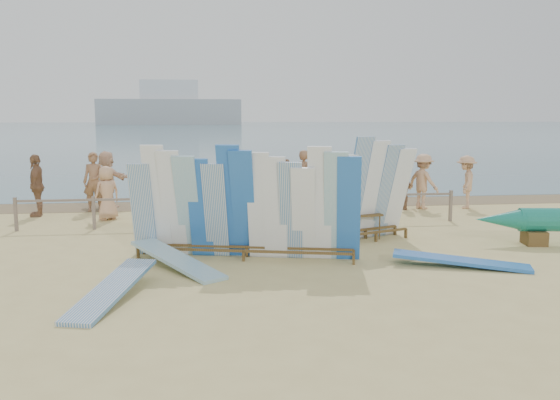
{
  "coord_description": "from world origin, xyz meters",
  "views": [
    {
      "loc": [
        -1.0,
        -13.14,
        3.04
      ],
      "look_at": [
        0.8,
        1.17,
        0.97
      ],
      "focal_mm": 38.0,
      "sensor_mm": 36.0,
      "label": 1
    }
  ],
  "objects": [
    {
      "name": "flat_board_a",
      "position": [
        -1.62,
        -1.45,
        0.0
      ],
      "size": [
        2.0,
        2.52,
        0.38
      ],
      "primitive_type": "cube",
      "rotation": [
        0.12,
        0.0,
        0.61
      ],
      "color": "#7BB1C6",
      "rests_on": "ground"
    },
    {
      "name": "flat_board_e",
      "position": [
        -2.59,
        -3.34,
        0.0
      ],
      "size": [
        1.26,
        2.74,
        0.37
      ],
      "primitive_type": "cube",
      "rotation": [
        0.11,
        0.0,
        -0.27
      ],
      "color": "silver",
      "rests_on": "ground"
    },
    {
      "name": "beachgoer_7",
      "position": [
        2.29,
        6.43,
        0.94
      ],
      "size": [
        0.64,
        0.78,
        1.88
      ],
      "primitive_type": "imported",
      "rotation": [
        0.0,
        0.0,
        2.02
      ],
      "color": "#8C6042",
      "rests_on": "ground"
    },
    {
      "name": "main_surfboard_rack",
      "position": [
        -0.2,
        -0.83,
        1.1
      ],
      "size": [
        4.89,
        1.73,
        2.45
      ],
      "rotation": [
        0.0,
        0.0,
        -0.25
      ],
      "color": "brown",
      "rests_on": "ground"
    },
    {
      "name": "beachgoer_extra_0",
      "position": [
        7.47,
        5.24,
        0.87
      ],
      "size": [
        0.89,
        1.22,
        1.74
      ],
      "primitive_type": "imported",
      "rotation": [
        0.0,
        0.0,
        4.29
      ],
      "color": "tan",
      "rests_on": "ground"
    },
    {
      "name": "beachgoer_extra_1",
      "position": [
        -6.08,
        5.38,
        0.94
      ],
      "size": [
        0.6,
        1.15,
        1.88
      ],
      "primitive_type": "imported",
      "rotation": [
        0.0,
        0.0,
        4.83
      ],
      "color": "#8C6042",
      "rests_on": "ground"
    },
    {
      "name": "distant_ship",
      "position": [
        -12.0,
        180.0,
        5.31
      ],
      "size": [
        45.0,
        8.0,
        14.0
      ],
      "color": "#999EA3",
      "rests_on": "ocean"
    },
    {
      "name": "ocean",
      "position": [
        0.0,
        128.0,
        0.0
      ],
      "size": [
        320.0,
        240.0,
        0.02
      ],
      "primitive_type": "cube",
      "color": "#466C7D",
      "rests_on": "ground"
    },
    {
      "name": "beachgoer_0",
      "position": [
        -3.88,
        4.49,
        0.79
      ],
      "size": [
        0.84,
        0.75,
        1.58
      ],
      "primitive_type": "imported",
      "rotation": [
        0.0,
        0.0,
        3.77
      ],
      "color": "tan",
      "rests_on": "ground"
    },
    {
      "name": "stroller",
      "position": [
        1.57,
        4.21,
        0.4
      ],
      "size": [
        0.72,
        0.85,
        0.99
      ],
      "rotation": [
        0.0,
        0.0,
        0.36
      ],
      "color": "red",
      "rests_on": "ground"
    },
    {
      "name": "beachgoer_4",
      "position": [
        1.53,
        5.36,
        0.84
      ],
      "size": [
        0.77,
        1.07,
        1.68
      ],
      "primitive_type": "imported",
      "rotation": [
        0.0,
        0.0,
        4.32
      ],
      "color": "#8C6042",
      "rests_on": "ground"
    },
    {
      "name": "wet_sand_strip",
      "position": [
        0.0,
        7.2,
        0.0
      ],
      "size": [
        40.0,
        2.6,
        0.01
      ],
      "primitive_type": "cube",
      "color": "olive",
      "rests_on": "ground"
    },
    {
      "name": "beachgoer_6",
      "position": [
        0.47,
        4.11,
        0.8
      ],
      "size": [
        0.87,
        0.69,
        1.61
      ],
      "primitive_type": "imported",
      "rotation": [
        0.0,
        0.0,
        0.47
      ],
      "color": "tan",
      "rests_on": "ground"
    },
    {
      "name": "beach_chair_left",
      "position": [
        0.82,
        3.55,
        0.28
      ],
      "size": [
        0.74,
        0.76,
        0.96
      ],
      "rotation": [
        0.0,
        0.0,
        0.26
      ],
      "color": "red",
      "rests_on": "ground"
    },
    {
      "name": "beachgoer_10",
      "position": [
        5.4,
        5.29,
        0.86
      ],
      "size": [
        0.75,
        1.09,
        1.71
      ],
      "primitive_type": "imported",
      "rotation": [
        0.0,
        0.0,
        4.36
      ],
      "color": "#8C6042",
      "rests_on": "ground"
    },
    {
      "name": "beachgoer_9",
      "position": [
        6.03,
        5.33,
        0.9
      ],
      "size": [
        1.0,
        1.24,
        1.8
      ],
      "primitive_type": "imported",
      "rotation": [
        0.0,
        0.0,
        2.1
      ],
      "color": "tan",
      "rests_on": "ground"
    },
    {
      "name": "beachgoer_8",
      "position": [
        3.84,
        4.04,
        0.88
      ],
      "size": [
        0.93,
        0.86,
        1.76
      ],
      "primitive_type": "imported",
      "rotation": [
        0.0,
        0.0,
        2.47
      ],
      "color": "beige",
      "rests_on": "ground"
    },
    {
      "name": "vendor_table",
      "position": [
        2.88,
        0.92,
        0.34
      ],
      "size": [
        0.85,
        0.67,
        1.02
      ],
      "rotation": [
        0.0,
        0.0,
        0.18
      ],
      "color": "brown",
      "rests_on": "ground"
    },
    {
      "name": "beachgoer_3",
      "position": [
        0.21,
        5.22,
        0.91
      ],
      "size": [
        1.2,
        1.14,
        1.82
      ],
      "primitive_type": "imported",
      "rotation": [
        0.0,
        0.0,
        2.42
      ],
      "color": "tan",
      "rests_on": "ground"
    },
    {
      "name": "beachgoer_1",
      "position": [
        -4.52,
        6.08,
        0.95
      ],
      "size": [
        0.71,
        0.41,
        1.89
      ],
      "primitive_type": "imported",
      "rotation": [
        0.0,
        0.0,
        6.23
      ],
      "color": "#8C6042",
      "rests_on": "ground"
    },
    {
      "name": "fence",
      "position": [
        0.0,
        3.0,
        0.63
      ],
      "size": [
        12.08,
        0.08,
        0.9
      ],
      "color": "#7F6D60",
      "rests_on": "ground"
    },
    {
      "name": "beach_chair_right",
      "position": [
        0.72,
        4.04,
        0.28
      ],
      "size": [
        0.64,
        0.67,
        0.96
      ],
      "rotation": [
        0.0,
        0.0,
        0.07
      ],
      "color": "red",
      "rests_on": "ground"
    },
    {
      "name": "ground",
      "position": [
        0.0,
        0.0,
        0.0
      ],
      "size": [
        160.0,
        160.0,
        0.0
      ],
      "primitive_type": "plane",
      "color": "#CFBE77",
      "rests_on": "ground"
    },
    {
      "name": "side_surfboard_rack",
      "position": [
        2.99,
        0.71,
        1.15
      ],
      "size": [
        2.29,
        1.42,
        2.56
      ],
      "rotation": [
        0.0,
        0.0,
        0.38
      ],
      "color": "brown",
      "rests_on": "ground"
    },
    {
      "name": "beachgoer_11",
      "position": [
        -4.26,
        6.94,
        0.94
      ],
      "size": [
        1.77,
        1.41,
        1.88
      ],
      "primitive_type": "imported",
      "rotation": [
        0.0,
        0.0,
        2.57
      ],
      "color": "beige",
      "rests_on": "ground"
    },
    {
      "name": "beachgoer_5",
      "position": [
        0.61,
        5.33,
        0.77
      ],
      "size": [
        1.11,
        1.46,
        1.53
      ],
      "primitive_type": "imported",
      "rotation": [
        0.0,
        0.0,
        2.1
      ],
      "color": "beige",
      "rests_on": "ground"
    },
    {
      "name": "flat_board_d",
      "position": [
        4.09,
        -2.01,
        0.0
      ],
      "size": [
        2.72,
        1.51,
        0.24
      ],
      "primitive_type": "cube",
      "rotation": [
        0.06,
        0.0,
        1.2
      ],
      "color": "blue",
      "rests_on": "ground"
    }
  ]
}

